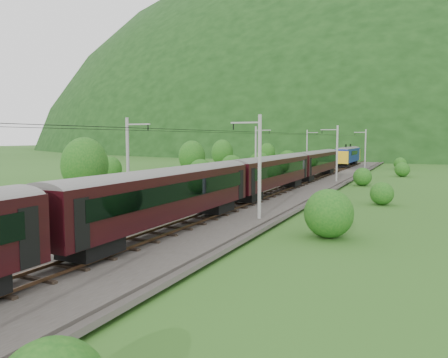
% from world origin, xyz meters
% --- Properties ---
extents(ground, '(600.00, 600.00, 0.00)m').
position_xyz_m(ground, '(0.00, 0.00, 0.00)').
color(ground, '#2A5219').
rests_on(ground, ground).
extents(railbed, '(14.00, 220.00, 0.30)m').
position_xyz_m(railbed, '(0.00, 10.00, 0.15)').
color(railbed, '#38332D').
rests_on(railbed, ground).
extents(track_left, '(2.40, 220.00, 0.27)m').
position_xyz_m(track_left, '(-2.40, 10.00, 0.37)').
color(track_left, brown).
rests_on(track_left, railbed).
extents(track_right, '(2.40, 220.00, 0.27)m').
position_xyz_m(track_right, '(2.40, 10.00, 0.37)').
color(track_right, brown).
rests_on(track_right, railbed).
extents(catenary_left, '(2.54, 192.28, 8.00)m').
position_xyz_m(catenary_left, '(-6.12, 32.00, 4.50)').
color(catenary_left, gray).
rests_on(catenary_left, railbed).
extents(catenary_right, '(2.54, 192.28, 8.00)m').
position_xyz_m(catenary_right, '(6.12, 32.00, 4.50)').
color(catenary_right, gray).
rests_on(catenary_right, railbed).
extents(overhead_wires, '(4.83, 198.00, 0.03)m').
position_xyz_m(overhead_wires, '(0.00, 10.00, 7.10)').
color(overhead_wires, black).
rests_on(overhead_wires, ground).
extents(mountain_main, '(504.00, 360.00, 244.00)m').
position_xyz_m(mountain_main, '(0.00, 260.00, 0.00)').
color(mountain_main, black).
rests_on(mountain_main, ground).
extents(mountain_ridge, '(336.00, 280.00, 132.00)m').
position_xyz_m(mountain_ridge, '(-120.00, 300.00, 0.00)').
color(mountain_ridge, black).
rests_on(mountain_ridge, ground).
extents(train, '(2.82, 113.50, 4.90)m').
position_xyz_m(train, '(2.40, 14.45, 3.37)').
color(train, black).
rests_on(train, ground).
extents(hazard_post_near, '(0.16, 0.16, 1.48)m').
position_xyz_m(hazard_post_near, '(-0.28, 33.67, 1.04)').
color(hazard_post_near, red).
rests_on(hazard_post_near, railbed).
extents(hazard_post_far, '(0.14, 0.14, 1.30)m').
position_xyz_m(hazard_post_far, '(0.07, 44.89, 0.95)').
color(hazard_post_far, red).
rests_on(hazard_post_far, railbed).
extents(signal, '(0.26, 0.26, 2.36)m').
position_xyz_m(signal, '(-4.51, 39.94, 1.69)').
color(signal, black).
rests_on(signal, railbed).
extents(vegetation_left, '(12.99, 146.59, 6.91)m').
position_xyz_m(vegetation_left, '(-14.32, 15.25, 2.78)').
color(vegetation_left, '#164A13').
rests_on(vegetation_left, ground).
extents(vegetation_right, '(6.72, 105.79, 2.97)m').
position_xyz_m(vegetation_right, '(12.37, 4.15, 1.28)').
color(vegetation_right, '#164A13').
rests_on(vegetation_right, ground).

